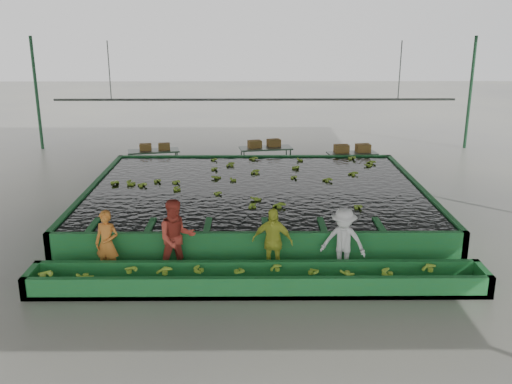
{
  "coord_description": "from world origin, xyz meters",
  "views": [
    {
      "loc": [
        -0.13,
        -14.93,
        5.7
      ],
      "look_at": [
        0.0,
        0.5,
        1.0
      ],
      "focal_mm": 40.0,
      "sensor_mm": 36.0,
      "label": 1
    }
  ],
  "objects_px": {
    "packing_table_right": "(352,163)",
    "sorting_trough": "(258,280)",
    "box_stack_left": "(155,150)",
    "packing_table_left": "(154,161)",
    "box_stack_right": "(352,152)",
    "worker_d": "(343,242)",
    "worker_a": "(107,243)",
    "worker_b": "(177,238)",
    "packing_table_mid": "(266,159)",
    "flotation_tank": "(256,200)",
    "box_stack_mid": "(264,147)",
    "worker_c": "(272,242)"
  },
  "relations": [
    {
      "from": "packing_table_mid",
      "to": "worker_d",
      "type": "bearing_deg",
      "value": -80.8
    },
    {
      "from": "worker_d",
      "to": "box_stack_mid",
      "type": "distance_m",
      "value": 9.75
    },
    {
      "from": "packing_table_mid",
      "to": "packing_table_right",
      "type": "height_order",
      "value": "packing_table_mid"
    },
    {
      "from": "worker_a",
      "to": "box_stack_left",
      "type": "distance_m",
      "value": 9.3
    },
    {
      "from": "worker_b",
      "to": "box_stack_right",
      "type": "height_order",
      "value": "worker_b"
    },
    {
      "from": "box_stack_mid",
      "to": "sorting_trough",
      "type": "bearing_deg",
      "value": -92.06
    },
    {
      "from": "packing_table_left",
      "to": "box_stack_right",
      "type": "xyz_separation_m",
      "value": [
        7.59,
        -0.25,
        0.41
      ]
    },
    {
      "from": "flotation_tank",
      "to": "packing_table_mid",
      "type": "distance_m",
      "value": 5.25
    },
    {
      "from": "box_stack_mid",
      "to": "box_stack_left",
      "type": "bearing_deg",
      "value": -175.46
    },
    {
      "from": "sorting_trough",
      "to": "worker_b",
      "type": "bearing_deg",
      "value": 156.54
    },
    {
      "from": "box_stack_mid",
      "to": "packing_table_right",
      "type": "bearing_deg",
      "value": -12.19
    },
    {
      "from": "flotation_tank",
      "to": "box_stack_mid",
      "type": "height_order",
      "value": "box_stack_mid"
    },
    {
      "from": "box_stack_left",
      "to": "box_stack_mid",
      "type": "distance_m",
      "value": 4.22
    },
    {
      "from": "worker_a",
      "to": "box_stack_right",
      "type": "xyz_separation_m",
      "value": [
        7.14,
        8.99,
        0.06
      ]
    },
    {
      "from": "packing_table_right",
      "to": "box_stack_right",
      "type": "height_order",
      "value": "box_stack_right"
    },
    {
      "from": "sorting_trough",
      "to": "box_stack_left",
      "type": "bearing_deg",
      "value": 110.8
    },
    {
      "from": "worker_d",
      "to": "packing_table_left",
      "type": "bearing_deg",
      "value": 140.71
    },
    {
      "from": "worker_a",
      "to": "box_stack_mid",
      "type": "distance_m",
      "value": 10.35
    },
    {
      "from": "flotation_tank",
      "to": "sorting_trough",
      "type": "xyz_separation_m",
      "value": [
        0.0,
        -5.1,
        -0.2
      ]
    },
    {
      "from": "packing_table_left",
      "to": "packing_table_right",
      "type": "distance_m",
      "value": 7.59
    },
    {
      "from": "worker_a",
      "to": "packing_table_right",
      "type": "distance_m",
      "value": 11.41
    },
    {
      "from": "flotation_tank",
      "to": "worker_d",
      "type": "bearing_deg",
      "value": -65.35
    },
    {
      "from": "packing_table_left",
      "to": "worker_b",
      "type": "bearing_deg",
      "value": -77.57
    },
    {
      "from": "worker_a",
      "to": "box_stack_left",
      "type": "height_order",
      "value": "worker_a"
    },
    {
      "from": "sorting_trough",
      "to": "box_stack_right",
      "type": "height_order",
      "value": "box_stack_right"
    },
    {
      "from": "box_stack_mid",
      "to": "packing_table_mid",
      "type": "bearing_deg",
      "value": -60.04
    },
    {
      "from": "flotation_tank",
      "to": "box_stack_mid",
      "type": "relative_size",
      "value": 7.83
    },
    {
      "from": "packing_table_mid",
      "to": "packing_table_right",
      "type": "relative_size",
      "value": 1.09
    },
    {
      "from": "flotation_tank",
      "to": "packing_table_right",
      "type": "bearing_deg",
      "value": 51.21
    },
    {
      "from": "flotation_tank",
      "to": "box_stack_right",
      "type": "bearing_deg",
      "value": 51.71
    },
    {
      "from": "worker_c",
      "to": "packing_table_right",
      "type": "distance_m",
      "value": 9.52
    },
    {
      "from": "flotation_tank",
      "to": "packing_table_right",
      "type": "xyz_separation_m",
      "value": [
        3.7,
        4.6,
        -0.03
      ]
    },
    {
      "from": "packing_table_mid",
      "to": "box_stack_mid",
      "type": "relative_size",
      "value": 1.58
    },
    {
      "from": "packing_table_mid",
      "to": "worker_b",
      "type": "bearing_deg",
      "value": -103.41
    },
    {
      "from": "worker_a",
      "to": "box_stack_right",
      "type": "bearing_deg",
      "value": 65.6
    },
    {
      "from": "packing_table_mid",
      "to": "packing_table_left",
      "type": "bearing_deg",
      "value": -176.24
    },
    {
      "from": "worker_a",
      "to": "worker_d",
      "type": "xyz_separation_m",
      "value": [
        5.41,
        0.0,
        0.02
      ]
    },
    {
      "from": "worker_b",
      "to": "box_stack_left",
      "type": "xyz_separation_m",
      "value": [
        -1.99,
        9.29,
        -0.04
      ]
    },
    {
      "from": "worker_a",
      "to": "box_stack_left",
      "type": "xyz_separation_m",
      "value": [
        -0.4,
        9.29,
        0.09
      ]
    },
    {
      "from": "sorting_trough",
      "to": "flotation_tank",
      "type": "bearing_deg",
      "value": 90.0
    },
    {
      "from": "sorting_trough",
      "to": "packing_table_left",
      "type": "relative_size",
      "value": 5.2
    },
    {
      "from": "box_stack_right",
      "to": "worker_c",
      "type": "bearing_deg",
      "value": -110.48
    },
    {
      "from": "packing_table_right",
      "to": "sorting_trough",
      "type": "bearing_deg",
      "value": -110.87
    },
    {
      "from": "sorting_trough",
      "to": "worker_b",
      "type": "xyz_separation_m",
      "value": [
        -1.84,
        0.8,
        0.66
      ]
    },
    {
      "from": "worker_d",
      "to": "box_stack_right",
      "type": "xyz_separation_m",
      "value": [
        1.73,
        8.99,
        0.04
      ]
    },
    {
      "from": "sorting_trough",
      "to": "worker_c",
      "type": "relative_size",
      "value": 6.17
    },
    {
      "from": "flotation_tank",
      "to": "worker_a",
      "type": "relative_size",
      "value": 6.39
    },
    {
      "from": "box_stack_right",
      "to": "packing_table_left",
      "type": "bearing_deg",
      "value": 178.09
    },
    {
      "from": "packing_table_right",
      "to": "box_stack_left",
      "type": "relative_size",
      "value": 1.61
    },
    {
      "from": "packing_table_left",
      "to": "packing_table_mid",
      "type": "xyz_separation_m",
      "value": [
        4.31,
        0.28,
        0.02
      ]
    }
  ]
}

